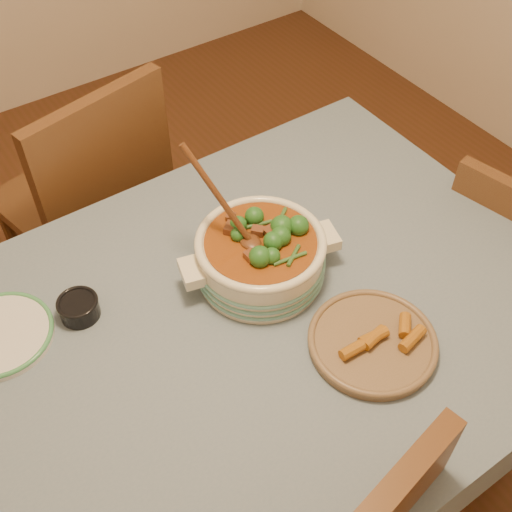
{
  "coord_description": "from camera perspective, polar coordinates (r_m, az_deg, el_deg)",
  "views": [
    {
      "loc": [
        -0.37,
        -0.71,
        1.9
      ],
      "look_at": [
        0.17,
        0.07,
        0.86
      ],
      "focal_mm": 45.0,
      "sensor_mm": 36.0,
      "label": 1
    }
  ],
  "objects": [
    {
      "name": "stew_casserole",
      "position": [
        1.45,
        0.38,
        0.21
      ],
      "size": [
        0.38,
        0.35,
        0.35
      ],
      "rotation": [
        0.0,
        0.0,
        -0.25
      ],
      "color": "#EEE5C7",
      "rests_on": "dining_table"
    },
    {
      "name": "white_plate",
      "position": [
        1.5,
        -21.81,
        -6.52
      ],
      "size": [
        0.3,
        0.3,
        0.02
      ],
      "rotation": [
        0.0,
        0.0,
        -0.38
      ],
      "color": "silver",
      "rests_on": "dining_table"
    },
    {
      "name": "dining_table",
      "position": [
        1.48,
        -3.84,
        -9.48
      ],
      "size": [
        1.68,
        1.08,
        0.76
      ],
      "color": "brown",
      "rests_on": "floor"
    },
    {
      "name": "floor",
      "position": [
        2.07,
        -2.87,
        -19.51
      ],
      "size": [
        4.5,
        4.5,
        0.0
      ],
      "primitive_type": "plane",
      "color": "#4E2C16",
      "rests_on": "ground"
    },
    {
      "name": "condiment_bowl",
      "position": [
        1.47,
        -15.5,
        -4.38
      ],
      "size": [
        0.1,
        0.1,
        0.05
      ],
      "rotation": [
        0.0,
        0.0,
        0.09
      ],
      "color": "black",
      "rests_on": "dining_table"
    },
    {
      "name": "chair_right",
      "position": [
        2.03,
        21.7,
        -1.15
      ],
      "size": [
        0.47,
        0.47,
        0.85
      ],
      "rotation": [
        0.0,
        0.0,
        1.79
      ],
      "color": "brown",
      "rests_on": "floor"
    },
    {
      "name": "fried_plate",
      "position": [
        1.4,
        10.34,
        -7.41
      ],
      "size": [
        0.28,
        0.28,
        0.05
      ],
      "rotation": [
        0.0,
        0.0,
        -0.05
      ],
      "color": "#846449",
      "rests_on": "dining_table"
    },
    {
      "name": "chair_far",
      "position": [
        2.08,
        -14.28,
        5.12
      ],
      "size": [
        0.53,
        0.53,
        0.95
      ],
      "rotation": [
        0.0,
        0.0,
        3.36
      ],
      "color": "brown",
      "rests_on": "floor"
    }
  ]
}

